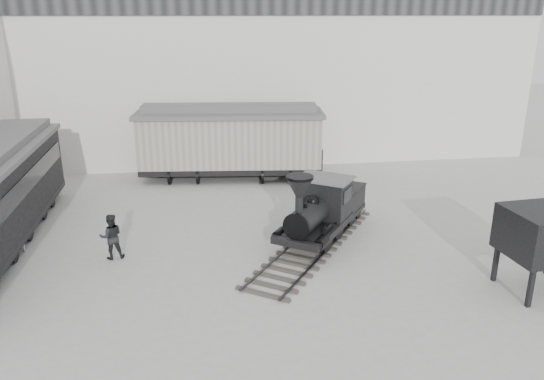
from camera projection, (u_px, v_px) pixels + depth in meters
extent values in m
plane|color=#9E9E9B|center=(273.00, 291.00, 16.27)|extent=(90.00, 90.00, 0.00)
cube|color=silver|center=(231.00, 64.00, 28.59)|extent=(34.00, 2.40, 11.00)
cube|color=#3C352D|center=(313.00, 244.00, 19.38)|extent=(6.36, 7.95, 0.15)
cube|color=#2D2D30|center=(297.00, 240.00, 19.64)|extent=(4.92, 6.94, 0.06)
cube|color=#2D2D30|center=(330.00, 247.00, 19.08)|extent=(4.92, 6.94, 0.06)
cylinder|color=black|center=(290.00, 231.00, 19.11)|extent=(0.67, 0.89, 1.01)
cylinder|color=black|center=(327.00, 238.00, 18.50)|extent=(0.67, 0.89, 1.01)
cylinder|color=black|center=(303.00, 220.00, 20.12)|extent=(0.67, 0.89, 1.01)
cylinder|color=black|center=(339.00, 226.00, 19.51)|extent=(0.67, 0.89, 1.01)
cube|color=black|center=(315.00, 226.00, 19.27)|extent=(3.40, 3.75, 0.26)
cylinder|color=black|center=(308.00, 217.00, 18.54)|extent=(1.97, 2.25, 0.92)
cylinder|color=black|center=(299.00, 205.00, 17.62)|extent=(0.33, 0.33, 0.55)
cone|color=black|center=(300.00, 188.00, 17.43)|extent=(1.23, 1.23, 0.64)
sphere|color=black|center=(313.00, 202.00, 18.72)|extent=(0.48, 0.48, 0.48)
cube|color=black|center=(324.00, 197.00, 19.71)|extent=(2.17, 2.04, 1.42)
cube|color=#5D5D5D|center=(325.00, 178.00, 19.47)|extent=(2.43, 2.30, 0.07)
cube|color=black|center=(339.00, 197.00, 21.27)|extent=(2.41, 2.45, 0.83)
cylinder|color=black|center=(186.00, 171.00, 27.29)|extent=(2.08, 1.02, 0.80)
cylinder|color=black|center=(275.00, 170.00, 27.45)|extent=(2.08, 1.02, 0.80)
cube|color=black|center=(231.00, 166.00, 27.30)|extent=(9.25, 3.50, 0.30)
cube|color=gray|center=(230.00, 140.00, 26.86)|extent=(9.26, 3.60, 2.51)
cube|color=#5D5D5D|center=(229.00, 113.00, 26.43)|extent=(9.59, 3.93, 0.20)
cube|color=#5D5D5D|center=(229.00, 108.00, 26.34)|extent=(8.71, 2.16, 0.36)
cylinder|color=black|center=(22.00, 206.00, 22.39)|extent=(2.04, 0.79, 0.77)
cube|color=black|center=(27.00, 184.00, 18.86)|extent=(0.13, 10.32, 0.69)
imported|color=#B6B6B6|center=(15.00, 229.00, 18.61)|extent=(0.80, 0.74, 1.83)
imported|color=black|center=(111.00, 237.00, 18.22)|extent=(0.89, 0.75, 1.62)
cube|color=black|center=(531.00, 288.00, 15.23)|extent=(0.14, 0.14, 1.20)
cube|color=black|center=(496.00, 263.00, 16.75)|extent=(0.14, 0.14, 1.20)
cone|color=black|center=(543.00, 259.00, 16.06)|extent=(2.00, 2.00, 0.55)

